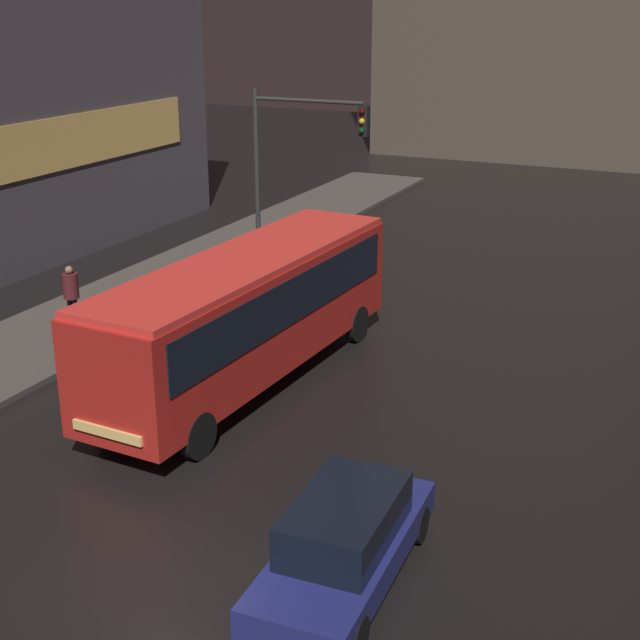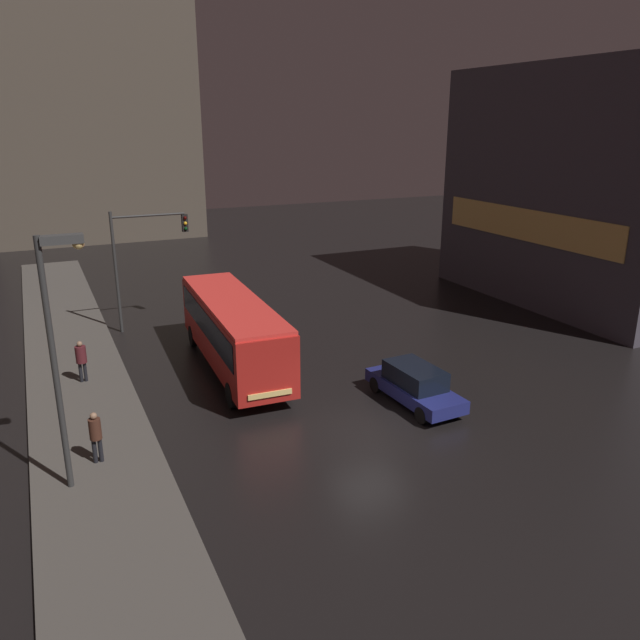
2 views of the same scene
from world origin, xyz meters
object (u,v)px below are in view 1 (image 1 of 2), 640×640
at_px(bus_near, 248,306).
at_px(traffic_light_main, 294,155).
at_px(car_taxi, 345,540).
at_px(pedestrian_mid, 71,290).

relative_size(bus_near, traffic_light_main, 1.67).
distance_m(bus_near, traffic_light_main, 8.13).
xyz_separation_m(bus_near, car_taxi, (5.29, -6.32, -1.20)).
bearing_deg(traffic_light_main, pedestrian_mid, -120.57).
height_order(bus_near, traffic_light_main, traffic_light_main).
relative_size(bus_near, car_taxi, 2.28).
distance_m(bus_near, pedestrian_mid, 6.36).
bearing_deg(bus_near, car_taxi, 132.65).
distance_m(car_taxi, pedestrian_mid, 13.66).
distance_m(bus_near, car_taxi, 8.33).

